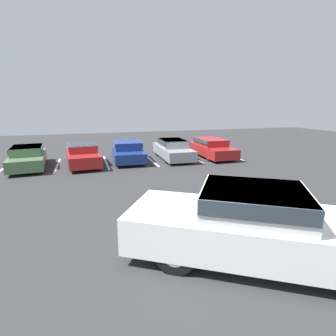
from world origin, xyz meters
name	(u,v)px	position (x,y,z in m)	size (l,w,h in m)	color
ground_plane	(213,255)	(0.00, 0.00, 0.00)	(60.00, 60.00, 0.00)	#2D2D30
stall_stripe_a	(3,169)	(-7.29, 11.42, 0.00)	(0.12, 4.20, 0.01)	white
stall_stripe_b	(57,166)	(-4.43, 11.42, 0.00)	(0.12, 4.20, 0.01)	white
stall_stripe_c	(106,162)	(-1.58, 11.42, 0.00)	(0.12, 4.20, 0.01)	white
stall_stripe_d	(151,160)	(1.27, 11.42, 0.00)	(0.12, 4.20, 0.01)	white
stall_stripe_e	(191,157)	(4.13, 11.42, 0.00)	(0.12, 4.20, 0.01)	white
stall_stripe_f	(227,155)	(6.98, 11.42, 0.00)	(0.12, 4.20, 0.01)	white
pickup_truck	(267,227)	(0.98, -0.59, 0.87)	(6.38, 5.11, 1.73)	white
parked_sedan_a	(28,156)	(-5.93, 11.37, 0.66)	(2.14, 4.52, 1.23)	#4C6B47
parked_sedan_b	(82,154)	(-2.96, 11.34, 0.66)	(2.08, 4.78, 1.24)	maroon
parked_sedan_c	(128,151)	(-0.20, 11.50, 0.67)	(2.04, 4.30, 1.26)	navy
parked_sedan_d	(173,149)	(2.81, 11.41, 0.67)	(1.93, 4.69, 1.27)	gray
parked_sedan_e	(211,147)	(5.55, 11.28, 0.66)	(1.84, 4.81, 1.24)	maroon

